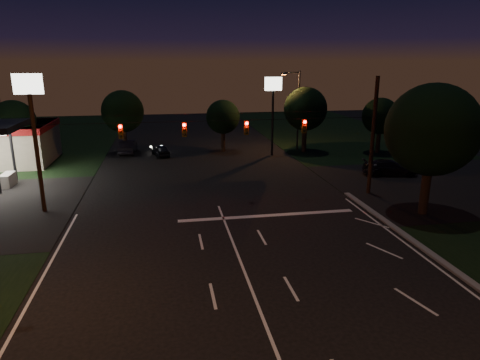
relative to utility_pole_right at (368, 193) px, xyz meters
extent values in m
plane|color=black|center=(-12.00, -15.00, 0.00)|extent=(140.00, 140.00, 0.00)
cube|color=black|center=(8.00, 1.00, 0.00)|extent=(20.00, 16.00, 0.02)
cube|color=silver|center=(-9.00, -3.50, 0.01)|extent=(12.00, 0.50, 0.01)
cylinder|color=black|center=(0.00, 0.00, 0.00)|extent=(0.30, 0.30, 9.00)
cylinder|color=black|center=(-24.00, 0.00, 0.00)|extent=(0.28, 0.28, 8.00)
cylinder|color=black|center=(-12.00, 0.00, 6.00)|extent=(24.00, 0.03, 0.03)
cylinder|color=black|center=(-12.00, 0.00, 6.50)|extent=(24.00, 0.02, 0.02)
cube|color=#3F3307|center=(-18.50, 0.00, 5.45)|extent=(0.32, 0.26, 1.00)
sphere|color=#FF0705|center=(-18.50, -0.16, 5.78)|extent=(0.22, 0.22, 0.22)
sphere|color=black|center=(-18.50, -0.16, 5.45)|extent=(0.20, 0.20, 0.20)
sphere|color=black|center=(-18.50, -0.16, 5.12)|extent=(0.20, 0.20, 0.20)
cube|color=#3F3307|center=(-14.20, 0.00, 5.45)|extent=(0.32, 0.26, 1.00)
sphere|color=#FF0705|center=(-14.20, -0.16, 5.78)|extent=(0.22, 0.22, 0.22)
sphere|color=black|center=(-14.20, -0.16, 5.45)|extent=(0.20, 0.20, 0.20)
sphere|color=black|center=(-14.20, -0.16, 5.12)|extent=(0.20, 0.20, 0.20)
cube|color=#3F3307|center=(-9.80, 0.00, 5.45)|extent=(0.32, 0.26, 1.00)
sphere|color=#FF0705|center=(-9.80, -0.16, 5.78)|extent=(0.22, 0.22, 0.22)
sphere|color=black|center=(-9.80, -0.16, 5.45)|extent=(0.20, 0.20, 0.20)
sphere|color=black|center=(-9.80, -0.16, 5.12)|extent=(0.20, 0.20, 0.20)
cube|color=#3F3307|center=(-5.50, 0.00, 5.45)|extent=(0.32, 0.26, 1.00)
sphere|color=#FF0705|center=(-5.50, -0.16, 5.78)|extent=(0.22, 0.22, 0.22)
sphere|color=black|center=(-5.50, -0.16, 5.45)|extent=(0.20, 0.20, 0.20)
sphere|color=black|center=(-5.50, -0.16, 5.12)|extent=(0.20, 0.20, 0.20)
cube|color=gray|center=(-28.50, 7.00, 0.55)|extent=(0.80, 2.00, 1.10)
cylinder|color=black|center=(-28.50, 9.00, 2.40)|extent=(0.24, 0.24, 4.80)
cylinder|color=black|center=(-26.00, 7.00, 3.75)|extent=(0.24, 0.24, 7.50)
cube|color=white|center=(-26.00, 7.00, 8.30)|extent=(2.20, 0.30, 1.60)
cylinder|color=black|center=(-4.00, 15.00, 3.50)|extent=(0.24, 0.24, 7.00)
cube|color=white|center=(-4.00, 15.00, 7.70)|extent=(1.80, 0.30, 1.40)
cylinder|color=black|center=(-0.50, 17.00, 4.50)|extent=(0.20, 0.20, 9.00)
cylinder|color=black|center=(-1.40, 17.00, 8.80)|extent=(1.80, 0.12, 0.12)
cube|color=black|center=(-2.30, 17.00, 8.70)|extent=(0.60, 0.35, 0.22)
cube|color=orange|center=(-2.30, 17.00, 8.58)|extent=(0.45, 0.25, 0.04)
cylinder|color=black|center=(1.50, -5.00, 2.00)|extent=(0.60, 0.60, 4.00)
sphere|color=black|center=(1.50, -5.00, 5.76)|extent=(6.00, 6.00, 6.00)
sphere|color=black|center=(2.10, -4.55, 5.58)|extent=(4.50, 4.50, 4.50)
sphere|color=black|center=(0.90, -4.70, 5.62)|extent=(4.20, 4.20, 4.20)
cylinder|color=black|center=(-30.00, 15.00, 1.50)|extent=(0.49, 0.49, 3.00)
sphere|color=black|center=(-30.00, 15.00, 4.32)|extent=(4.20, 4.20, 4.20)
sphere|color=black|center=(-29.58, 15.32, 4.19)|extent=(3.15, 3.15, 3.15)
sphere|color=black|center=(-30.42, 15.21, 4.23)|extent=(2.94, 2.94, 2.94)
cylinder|color=black|center=(-20.00, 19.00, 1.62)|extent=(0.52, 0.52, 3.25)
sphere|color=black|center=(-20.00, 19.00, 4.68)|extent=(4.60, 4.60, 4.60)
sphere|color=black|center=(-19.54, 19.34, 4.54)|extent=(3.45, 3.45, 3.45)
sphere|color=black|center=(-20.46, 19.23, 4.58)|extent=(3.22, 3.22, 3.22)
cylinder|color=black|center=(-9.00, 18.00, 1.38)|extent=(0.47, 0.47, 2.75)
sphere|color=black|center=(-9.00, 18.00, 3.96)|extent=(3.80, 3.80, 3.80)
sphere|color=black|center=(-8.62, 18.28, 3.85)|extent=(2.85, 2.85, 2.85)
sphere|color=black|center=(-9.38, 18.19, 3.87)|extent=(2.66, 2.66, 2.66)
cylinder|color=black|center=(0.00, 16.00, 1.70)|extent=(0.53, 0.53, 3.40)
sphere|color=black|center=(0.00, 16.00, 4.90)|extent=(4.80, 4.80, 4.80)
sphere|color=black|center=(0.48, 16.36, 4.75)|extent=(3.60, 3.60, 3.60)
sphere|color=black|center=(-0.48, 16.24, 4.79)|extent=(3.36, 3.36, 3.36)
cylinder|color=black|center=(8.00, 14.00, 1.45)|extent=(0.48, 0.48, 2.90)
sphere|color=black|center=(8.00, 14.00, 4.18)|extent=(4.00, 4.00, 4.00)
sphere|color=black|center=(8.40, 14.30, 4.06)|extent=(3.00, 3.00, 3.00)
sphere|color=black|center=(7.60, 14.20, 4.09)|extent=(2.80, 2.80, 2.80)
imported|color=black|center=(-16.08, 16.75, 0.61)|extent=(2.26, 3.82, 1.22)
imported|color=black|center=(-19.69, 18.89, 0.75)|extent=(1.80, 4.63, 1.50)
imported|color=black|center=(4.44, 4.77, 0.70)|extent=(5.13, 2.86, 1.41)
camera|label=1|loc=(-15.58, -29.83, 10.08)|focal=32.00mm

